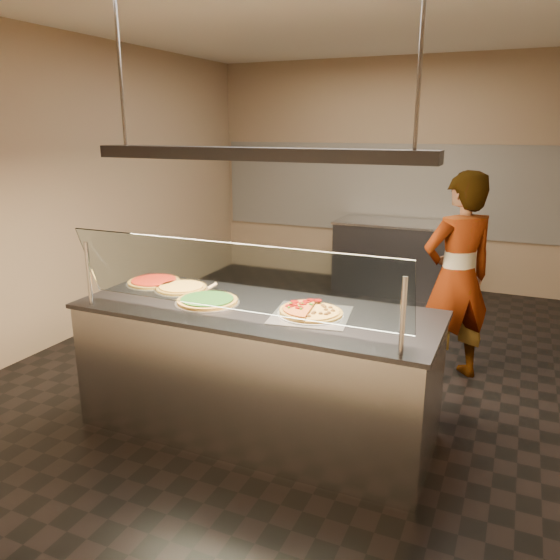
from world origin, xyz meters
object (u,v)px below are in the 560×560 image
at_px(pizza_spinach, 208,300).
at_px(prep_table, 394,257).
at_px(worker, 457,278).
at_px(pizza_tomato, 154,281).
at_px(heat_lamp_housing, 254,154).
at_px(sneeze_guard, 230,278).
at_px(half_pizza_pepperoni, 297,308).
at_px(perforated_tray, 311,314).
at_px(pizza_spatula, 214,288).
at_px(half_pizza_sausage, 326,313).
at_px(pizza_cheese, 182,287).
at_px(serving_counter, 256,370).

distance_m(pizza_spinach, prep_table, 3.96).
bearing_deg(prep_table, worker, -66.62).
bearing_deg(pizza_spinach, pizza_tomato, 157.90).
bearing_deg(pizza_spinach, heat_lamp_housing, 6.42).
xyz_separation_m(sneeze_guard, half_pizza_pepperoni, (0.30, 0.35, -0.26)).
bearing_deg(heat_lamp_housing, perforated_tray, 0.72).
bearing_deg(pizza_spinach, pizza_spatula, 110.56).
bearing_deg(worker, half_pizza_sausage, 25.46).
distance_m(pizza_spinach, heat_lamp_housing, 1.07).
distance_m(half_pizza_pepperoni, half_pizza_sausage, 0.20).
xyz_separation_m(pizza_cheese, pizza_tomato, (-0.29, 0.06, 0.00)).
bearing_deg(heat_lamp_housing, prep_table, 88.23).
relative_size(sneeze_guard, pizza_spinach, 4.93).
xyz_separation_m(pizza_spatula, worker, (1.60, 1.27, -0.07)).
bearing_deg(serving_counter, prep_table, 88.23).
xyz_separation_m(perforated_tray, half_pizza_sausage, (0.10, 0.00, 0.02)).
height_order(pizza_spinach, worker, worker).
xyz_separation_m(perforated_tray, heat_lamp_housing, (-0.40, -0.01, 1.01)).
distance_m(pizza_tomato, prep_table, 3.84).
bearing_deg(half_pizza_sausage, pizza_spatula, 168.43).
height_order(pizza_spinach, prep_table, pizza_spinach).
relative_size(pizza_cheese, pizza_tomato, 0.95).
relative_size(pizza_spinach, pizza_cheese, 1.11).
bearing_deg(sneeze_guard, pizza_spatula, 129.35).
distance_m(serving_counter, pizza_spinach, 0.60).
bearing_deg(pizza_tomato, heat_lamp_housing, -12.49).
bearing_deg(pizza_spatula, half_pizza_sausage, -11.57).
bearing_deg(half_pizza_pepperoni, half_pizza_sausage, -0.51).
xyz_separation_m(serving_counter, pizza_spinach, (-0.36, -0.04, 0.48)).
height_order(perforated_tray, pizza_tomato, pizza_tomato).
height_order(pizza_spinach, pizza_cheese, pizza_spinach).
height_order(serving_counter, half_pizza_pepperoni, half_pizza_pepperoni).
distance_m(sneeze_guard, prep_table, 4.27).
distance_m(pizza_cheese, pizza_tomato, 0.30).
distance_m(pizza_spinach, pizza_cheese, 0.41).
relative_size(half_pizza_sausage, worker, 0.24).
xyz_separation_m(serving_counter, pizza_cheese, (-0.70, 0.16, 0.48)).
height_order(half_pizza_sausage, pizza_spinach, half_pizza_sausage).
bearing_deg(pizza_cheese, worker, 35.07).
relative_size(worker, heat_lamp_housing, 0.78).
distance_m(pizza_spinach, pizza_tomato, 0.69).
relative_size(sneeze_guard, pizza_spatula, 9.58).
relative_size(sneeze_guard, half_pizza_sausage, 5.15).
relative_size(prep_table, heat_lamp_housing, 0.66).
bearing_deg(pizza_spinach, serving_counter, 6.42).
xyz_separation_m(prep_table, worker, (1.03, -2.39, 0.43)).
xyz_separation_m(half_pizza_pepperoni, pizza_spatula, (-0.75, 0.19, -0.01)).
height_order(serving_counter, worker, worker).
bearing_deg(perforated_tray, sneeze_guard, -138.94).
relative_size(perforated_tray, pizza_spatula, 2.41).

